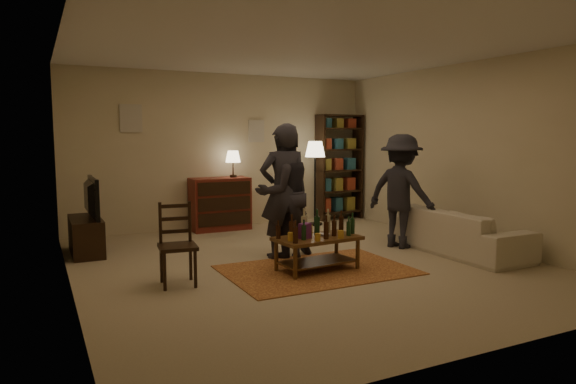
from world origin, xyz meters
TOP-DOWN VIEW (x-y plane):
  - floor at (0.00, 0.00)m, footprint 6.00×6.00m
  - room_shell at (-0.65, 2.98)m, footprint 6.00×6.00m
  - rug at (-0.03, -0.38)m, footprint 2.20×1.50m
  - coffee_table at (-0.04, -0.38)m, footprint 1.05×0.63m
  - dining_chair at (-1.68, -0.18)m, footprint 0.44×0.44m
  - tv_stand at (-2.44, 1.80)m, footprint 0.40×1.00m
  - dresser at (-0.19, 2.71)m, footprint 1.00×0.50m
  - bookshelf at (2.25, 2.78)m, footprint 0.90×0.34m
  - floor_lamp at (1.50, 2.40)m, footprint 0.36×0.36m
  - sofa at (2.20, -0.40)m, footprint 0.81×2.08m
  - person_left at (-0.12, 0.36)m, footprint 0.70×0.51m
  - person_right at (-0.07, 0.48)m, footprint 0.92×0.76m
  - person_by_sofa at (1.70, 0.22)m, footprint 0.95×1.21m

SIDE VIEW (x-z plane):
  - floor at x=0.00m, z-range 0.00..0.00m
  - rug at x=-0.03m, z-range 0.00..0.01m
  - sofa at x=2.20m, z-range 0.00..0.61m
  - coffee_table at x=-0.04m, z-range 0.01..0.76m
  - tv_stand at x=-2.44m, z-range -0.14..0.91m
  - dresser at x=-0.19m, z-range -0.20..1.16m
  - dining_chair at x=-1.68m, z-range 0.02..0.94m
  - person_by_sofa at x=1.70m, z-range 0.00..1.64m
  - person_right at x=-0.07m, z-range 0.00..1.71m
  - person_left at x=-0.12m, z-range 0.00..1.78m
  - bookshelf at x=2.25m, z-range 0.03..2.04m
  - floor_lamp at x=1.50m, z-range 0.52..2.04m
  - room_shell at x=-0.65m, z-range -1.19..4.81m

